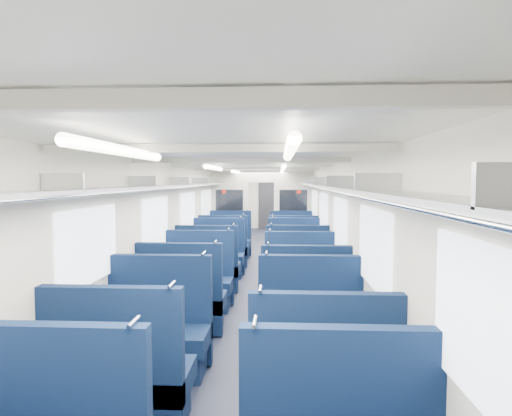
# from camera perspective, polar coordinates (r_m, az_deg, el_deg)

# --- Properties ---
(floor) EXTENTS (2.80, 18.00, 0.01)m
(floor) POSITION_cam_1_polar(r_m,az_deg,el_deg) (9.54, 0.08, -8.77)
(floor) COLOR black
(floor) RESTS_ON ground
(ceiling) EXTENTS (2.80, 18.00, 0.01)m
(ceiling) POSITION_cam_1_polar(r_m,az_deg,el_deg) (9.32, 0.09, 5.48)
(ceiling) COLOR silver
(ceiling) RESTS_ON wall_left
(wall_left) EXTENTS (0.02, 18.00, 2.35)m
(wall_left) POSITION_cam_1_polar(r_m,az_deg,el_deg) (9.53, -8.36, -1.67)
(wall_left) COLOR beige
(wall_left) RESTS_ON floor
(dado_left) EXTENTS (0.03, 17.90, 0.70)m
(dado_left) POSITION_cam_1_polar(r_m,az_deg,el_deg) (9.64, -8.22, -6.56)
(dado_left) COLOR #101C35
(dado_left) RESTS_ON floor
(wall_right) EXTENTS (0.02, 18.00, 2.35)m
(wall_right) POSITION_cam_1_polar(r_m,az_deg,el_deg) (9.39, 8.65, -1.75)
(wall_right) COLOR beige
(wall_right) RESTS_ON floor
(dado_right) EXTENTS (0.03, 17.90, 0.70)m
(dado_right) POSITION_cam_1_polar(r_m,az_deg,el_deg) (9.50, 8.51, -6.71)
(dado_right) COLOR #101C35
(dado_right) RESTS_ON floor
(wall_far) EXTENTS (2.80, 0.02, 2.35)m
(wall_far) POSITION_cam_1_polar(r_m,az_deg,el_deg) (18.33, 1.53, 0.95)
(wall_far) COLOR beige
(wall_far) RESTS_ON floor
(luggage_rack_left) EXTENTS (0.36, 17.40, 0.18)m
(luggage_rack_left) POSITION_cam_1_polar(r_m,az_deg,el_deg) (9.45, -7.29, 3.14)
(luggage_rack_left) COLOR #B2B5BA
(luggage_rack_left) RESTS_ON wall_left
(luggage_rack_right) EXTENTS (0.36, 17.40, 0.18)m
(luggage_rack_right) POSITION_cam_1_polar(r_m,az_deg,el_deg) (9.33, 7.56, 3.13)
(luggage_rack_right) COLOR #B2B5BA
(luggage_rack_right) RESTS_ON wall_right
(windows) EXTENTS (2.78, 15.60, 0.75)m
(windows) POSITION_cam_1_polar(r_m,az_deg,el_deg) (8.88, -0.07, -0.44)
(windows) COLOR white
(windows) RESTS_ON wall_left
(ceiling_fittings) EXTENTS (2.70, 16.06, 0.11)m
(ceiling_fittings) POSITION_cam_1_polar(r_m,az_deg,el_deg) (9.05, 0.00, 5.15)
(ceiling_fittings) COLOR beige
(ceiling_fittings) RESTS_ON ceiling
(end_door) EXTENTS (0.75, 0.06, 2.00)m
(end_door) POSITION_cam_1_polar(r_m,az_deg,el_deg) (18.28, 1.52, 0.40)
(end_door) COLOR black
(end_door) RESTS_ON floor
(bulkhead) EXTENTS (2.80, 0.10, 2.35)m
(bulkhead) POSITION_cam_1_polar(r_m,az_deg,el_deg) (11.82, 0.70, -0.30)
(bulkhead) COLOR beige
(bulkhead) RESTS_ON floor
(seat_4) EXTENTS (1.15, 0.63, 1.28)m
(seat_4) POSITION_cam_1_polar(r_m,az_deg,el_deg) (3.99, -17.64, -21.25)
(seat_4) COLOR #0D1F40
(seat_4) RESTS_ON floor
(seat_5) EXTENTS (1.15, 0.63, 1.28)m
(seat_5) POSITION_cam_1_polar(r_m,az_deg,el_deg) (3.70, 8.89, -23.22)
(seat_5) COLOR #0D1F40
(seat_5) RESTS_ON floor
(seat_6) EXTENTS (1.15, 0.63, 1.28)m
(seat_6) POSITION_cam_1_polar(r_m,az_deg,el_deg) (4.95, -13.00, -16.13)
(seat_6) COLOR #0D1F40
(seat_6) RESTS_ON floor
(seat_7) EXTENTS (1.15, 0.63, 1.28)m
(seat_7) POSITION_cam_1_polar(r_m,az_deg,el_deg) (4.85, 7.31, -16.50)
(seat_7) COLOR #0D1F40
(seat_7) RESTS_ON floor
(seat_8) EXTENTS (1.15, 0.63, 1.28)m
(seat_8) POSITION_cam_1_polar(r_m,az_deg,el_deg) (6.07, -9.77, -12.34)
(seat_8) COLOR #0D1F40
(seat_8) RESTS_ON floor
(seat_9) EXTENTS (1.15, 0.63, 1.28)m
(seat_9) POSITION_cam_1_polar(r_m,az_deg,el_deg) (5.82, 6.54, -13.01)
(seat_9) COLOR #0D1F40
(seat_9) RESTS_ON floor
(seat_10) EXTENTS (1.15, 0.63, 1.28)m
(seat_10) POSITION_cam_1_polar(r_m,az_deg,el_deg) (7.12, -7.76, -9.90)
(seat_10) COLOR #0D1F40
(seat_10) RESTS_ON floor
(seat_11) EXTENTS (1.15, 0.63, 1.28)m
(seat_11) POSITION_cam_1_polar(r_m,az_deg,el_deg) (6.93, 5.95, -10.27)
(seat_11) COLOR #0D1F40
(seat_11) RESTS_ON floor
(seat_12) EXTENTS (1.15, 0.63, 1.28)m
(seat_12) POSITION_cam_1_polar(r_m,az_deg,el_deg) (8.14, -6.35, -8.15)
(seat_12) COLOR #0D1F40
(seat_12) RESTS_ON floor
(seat_13) EXTENTS (1.15, 0.63, 1.28)m
(seat_13) POSITION_cam_1_polar(r_m,az_deg,el_deg) (8.16, 5.49, -8.11)
(seat_13) COLOR #0D1F40
(seat_13) RESTS_ON floor
(seat_14) EXTENTS (1.15, 0.63, 1.28)m
(seat_14) POSITION_cam_1_polar(r_m,az_deg,el_deg) (9.33, -5.12, -6.61)
(seat_14) COLOR #0D1F40
(seat_14) RESTS_ON floor
(seat_15) EXTENTS (1.15, 0.63, 1.28)m
(seat_15) POSITION_cam_1_polar(r_m,az_deg,el_deg) (9.35, 5.17, -6.59)
(seat_15) COLOR #0D1F40
(seat_15) RESTS_ON floor
(seat_16) EXTENTS (1.15, 0.63, 1.28)m
(seat_16) POSITION_cam_1_polar(r_m,az_deg,el_deg) (10.33, -4.31, -5.59)
(seat_16) COLOR #0D1F40
(seat_16) RESTS_ON floor
(seat_17) EXTENTS (1.15, 0.63, 1.28)m
(seat_17) POSITION_cam_1_polar(r_m,az_deg,el_deg) (10.28, 4.97, -5.64)
(seat_17) COLOR #0D1F40
(seat_17) RESTS_ON floor
(seat_18) EXTENTS (1.15, 0.63, 1.28)m
(seat_18) POSITION_cam_1_polar(r_m,az_deg,el_deg) (11.50, -3.55, -4.63)
(seat_18) COLOR #0D1F40
(seat_18) RESTS_ON floor
(seat_19) EXTENTS (1.15, 0.63, 1.28)m
(seat_19) POSITION_cam_1_polar(r_m,az_deg,el_deg) (11.44, 4.77, -4.69)
(seat_19) COLOR #0D1F40
(seat_19) RESTS_ON floor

